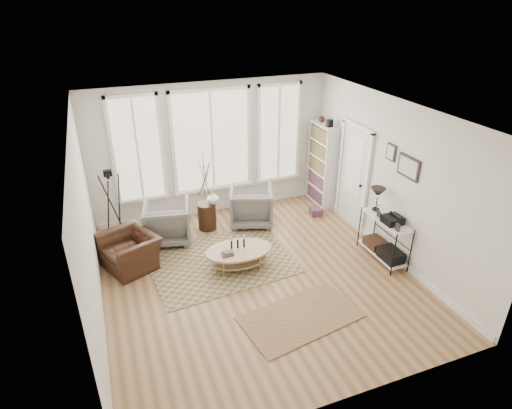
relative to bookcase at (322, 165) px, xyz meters
name	(u,v)px	position (x,y,z in m)	size (l,w,h in m)	color
room	(258,203)	(-2.42, -2.20, 0.47)	(5.50, 5.54, 2.90)	#A1774F
bay_window	(212,143)	(-2.44, 0.49, 0.65)	(4.14, 0.12, 2.24)	tan
door	(354,174)	(0.13, -1.08, 0.17)	(0.09, 1.06, 2.22)	silver
bookcase	(322,165)	(0.00, 0.00, 0.00)	(0.31, 0.85, 2.06)	white
low_shelf	(384,235)	(-0.06, -2.52, -0.44)	(0.38, 1.08, 1.30)	white
wall_art	(404,163)	(0.14, -2.49, 0.92)	(0.04, 0.88, 0.44)	black
rug_main	(221,262)	(-2.91, -1.57, -0.95)	(2.56, 1.92, 0.01)	brown
rug_runner	(300,317)	(-2.20, -3.46, -0.94)	(1.79, 1.00, 0.01)	brown
coffee_table	(239,254)	(-2.66, -1.85, -0.66)	(1.24, 0.82, 0.56)	#A1885E
armchair_left	(167,222)	(-3.67, -0.44, -0.55)	(0.87, 0.90, 0.82)	slate
armchair_right	(251,206)	(-1.87, -0.37, -0.54)	(0.88, 0.90, 0.82)	slate
side_table	(206,195)	(-2.81, -0.25, -0.18)	(0.38, 0.38, 1.61)	#341C11
vase	(213,198)	(-2.68, -0.29, -0.25)	(0.25, 0.25, 0.26)	silver
accent_chair	(130,251)	(-4.47, -1.10, -0.64)	(0.85, 0.97, 0.63)	#341C11
tripod_camera	(114,210)	(-4.63, -0.16, -0.24)	(0.54, 0.54, 1.54)	black
book_stack_near	(316,211)	(-0.39, -0.54, -0.87)	(0.21, 0.26, 0.17)	maroon
book_stack_far	(316,211)	(-0.39, -0.55, -0.87)	(0.21, 0.26, 0.17)	maroon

